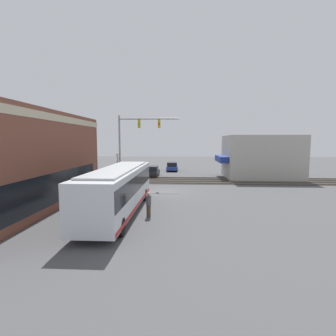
{
  "coord_description": "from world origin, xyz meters",
  "views": [
    {
      "loc": [
        -25.45,
        -1.61,
        5.04
      ],
      "look_at": [
        2.94,
        0.02,
        2.1
      ],
      "focal_mm": 28.0,
      "sensor_mm": 36.0,
      "label": 1
    }
  ],
  "objects_px": {
    "parked_car_blue": "(172,167)",
    "pedestrian_at_crossing": "(123,177)",
    "parked_car_black": "(152,172)",
    "pedestrian_near_bus": "(149,204)",
    "crossing_signal": "(118,165)",
    "city_bus": "(119,188)"
  },
  "relations": [
    {
      "from": "crossing_signal",
      "to": "parked_car_black",
      "type": "relative_size",
      "value": 0.84
    },
    {
      "from": "parked_car_black",
      "to": "pedestrian_near_bus",
      "type": "height_order",
      "value": "pedestrian_near_bus"
    },
    {
      "from": "crossing_signal",
      "to": "pedestrian_near_bus",
      "type": "relative_size",
      "value": 2.3
    },
    {
      "from": "city_bus",
      "to": "parked_car_blue",
      "type": "relative_size",
      "value": 2.96
    },
    {
      "from": "parked_car_black",
      "to": "pedestrian_near_bus",
      "type": "relative_size",
      "value": 2.74
    },
    {
      "from": "parked_car_black",
      "to": "pedestrian_near_bus",
      "type": "xyz_separation_m",
      "value": [
        -19.99,
        -2.14,
        0.14
      ]
    },
    {
      "from": "parked_car_black",
      "to": "pedestrian_at_crossing",
      "type": "bearing_deg",
      "value": 162.16
    },
    {
      "from": "crossing_signal",
      "to": "city_bus",
      "type": "bearing_deg",
      "value": -165.3
    },
    {
      "from": "parked_car_black",
      "to": "pedestrian_at_crossing",
      "type": "xyz_separation_m",
      "value": [
        -7.6,
        2.44,
        0.24
      ]
    },
    {
      "from": "parked_car_black",
      "to": "pedestrian_at_crossing",
      "type": "relative_size",
      "value": 2.48
    },
    {
      "from": "crossing_signal",
      "to": "pedestrian_near_bus",
      "type": "distance_m",
      "value": 13.18
    },
    {
      "from": "city_bus",
      "to": "pedestrian_near_bus",
      "type": "xyz_separation_m",
      "value": [
        -0.77,
        -2.14,
        -0.94
      ]
    },
    {
      "from": "crossing_signal",
      "to": "pedestrian_at_crossing",
      "type": "height_order",
      "value": "crossing_signal"
    },
    {
      "from": "pedestrian_near_bus",
      "to": "crossing_signal",
      "type": "bearing_deg",
      "value": 22.92
    },
    {
      "from": "crossing_signal",
      "to": "parked_car_blue",
      "type": "height_order",
      "value": "crossing_signal"
    },
    {
      "from": "parked_car_blue",
      "to": "pedestrian_near_bus",
      "type": "xyz_separation_m",
      "value": [
        -27.11,
        0.46,
        0.16
      ]
    },
    {
      "from": "parked_car_blue",
      "to": "pedestrian_near_bus",
      "type": "distance_m",
      "value": 27.12
    },
    {
      "from": "parked_car_blue",
      "to": "pedestrian_at_crossing",
      "type": "distance_m",
      "value": 15.56
    },
    {
      "from": "city_bus",
      "to": "crossing_signal",
      "type": "xyz_separation_m",
      "value": [
        11.29,
        2.96,
        0.52
      ]
    },
    {
      "from": "parked_car_blue",
      "to": "pedestrian_at_crossing",
      "type": "xyz_separation_m",
      "value": [
        -14.72,
        5.04,
        0.26
      ]
    },
    {
      "from": "crossing_signal",
      "to": "parked_car_blue",
      "type": "distance_m",
      "value": 16.13
    },
    {
      "from": "pedestrian_near_bus",
      "to": "pedestrian_at_crossing",
      "type": "bearing_deg",
      "value": 20.3
    }
  ]
}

